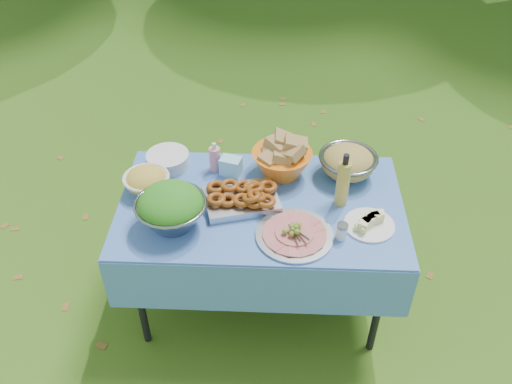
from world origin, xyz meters
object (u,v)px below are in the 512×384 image
(plate_stack, at_px, (168,160))
(bread_bowl, at_px, (282,157))
(charcuterie_platter, at_px, (295,230))
(oil_bottle, at_px, (343,180))
(pasta_bowl_steel, at_px, (348,162))
(picnic_table, at_px, (261,254))
(salad_bowl, at_px, (171,207))

(plate_stack, xyz_separation_m, bread_bowl, (0.63, -0.04, 0.07))
(charcuterie_platter, distance_m, oil_bottle, 0.37)
(bread_bowl, relative_size, pasta_bowl_steel, 1.04)
(bread_bowl, height_order, charcuterie_platter, bread_bowl)
(plate_stack, bearing_deg, picnic_table, -29.69)
(bread_bowl, xyz_separation_m, oil_bottle, (0.31, -0.23, 0.04))
(salad_bowl, xyz_separation_m, charcuterie_platter, (0.60, -0.05, -0.07))
(picnic_table, height_order, pasta_bowl_steel, pasta_bowl_steel)
(bread_bowl, relative_size, oil_bottle, 1.07)
(salad_bowl, height_order, plate_stack, salad_bowl)
(pasta_bowl_steel, height_order, oil_bottle, oil_bottle)
(plate_stack, relative_size, charcuterie_platter, 0.63)
(charcuterie_platter, relative_size, oil_bottle, 1.24)
(pasta_bowl_steel, bearing_deg, charcuterie_platter, -120.41)
(bread_bowl, height_order, oil_bottle, oil_bottle)
(oil_bottle, bearing_deg, pasta_bowl_steel, 78.01)
(pasta_bowl_steel, relative_size, oil_bottle, 1.03)
(picnic_table, bearing_deg, bread_bowl, 68.04)
(plate_stack, distance_m, bread_bowl, 0.64)
(salad_bowl, height_order, bread_bowl, salad_bowl)
(bread_bowl, distance_m, pasta_bowl_steel, 0.36)
(picnic_table, height_order, bread_bowl, bread_bowl)
(picnic_table, xyz_separation_m, oil_bottle, (0.41, 0.02, 0.53))
(salad_bowl, distance_m, oil_bottle, 0.86)
(picnic_table, xyz_separation_m, bread_bowl, (0.10, 0.26, 0.49))
(picnic_table, distance_m, oil_bottle, 0.67)
(bread_bowl, bearing_deg, salad_bowl, -140.63)
(picnic_table, bearing_deg, plate_stack, 150.31)
(plate_stack, bearing_deg, salad_bowl, -77.92)
(bread_bowl, bearing_deg, plate_stack, 176.00)
(plate_stack, height_order, pasta_bowl_steel, pasta_bowl_steel)
(bread_bowl, height_order, pasta_bowl_steel, bread_bowl)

